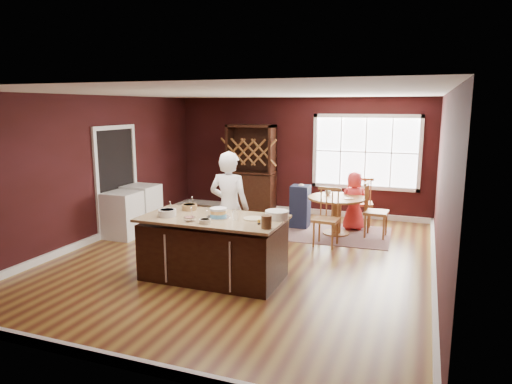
% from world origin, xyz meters
% --- Properties ---
extents(room_shell, '(7.00, 7.00, 7.00)m').
position_xyz_m(room_shell, '(0.00, 0.00, 1.35)').
color(room_shell, olive).
rests_on(room_shell, ground).
extents(window, '(2.36, 0.10, 1.66)m').
position_xyz_m(window, '(1.50, 3.47, 1.50)').
color(window, white).
rests_on(window, room_shell).
extents(doorway, '(0.08, 1.26, 2.13)m').
position_xyz_m(doorway, '(-2.97, 0.60, 1.02)').
color(doorway, white).
rests_on(doorway, room_shell).
extents(kitchen_island, '(2.07, 1.08, 0.92)m').
position_xyz_m(kitchen_island, '(-0.08, -1.02, 0.44)').
color(kitchen_island, black).
rests_on(kitchen_island, ground).
extents(dining_table, '(1.12, 1.12, 0.75)m').
position_xyz_m(dining_table, '(1.17, 1.94, 0.53)').
color(dining_table, brown).
rests_on(dining_table, ground).
extents(baker, '(0.67, 0.44, 1.81)m').
position_xyz_m(baker, '(-0.13, -0.32, 0.91)').
color(baker, white).
rests_on(baker, ground).
extents(layer_cake, '(0.34, 0.34, 0.14)m').
position_xyz_m(layer_cake, '(0.00, -1.01, 0.99)').
color(layer_cake, white).
rests_on(layer_cake, kitchen_island).
extents(bowl_blue, '(0.26, 0.26, 0.10)m').
position_xyz_m(bowl_blue, '(-0.73, -1.20, 0.97)').
color(bowl_blue, silver).
rests_on(bowl_blue, kitchen_island).
extents(bowl_yellow, '(0.24, 0.24, 0.09)m').
position_xyz_m(bowl_yellow, '(-0.63, -0.72, 0.96)').
color(bowl_yellow, brown).
rests_on(bowl_yellow, kitchen_island).
extents(bowl_pink, '(0.17, 0.17, 0.06)m').
position_xyz_m(bowl_pink, '(-0.29, -1.34, 0.95)').
color(bowl_pink, '#AFBDCE').
rests_on(bowl_pink, kitchen_island).
extents(bowl_olive, '(0.16, 0.16, 0.06)m').
position_xyz_m(bowl_olive, '(-0.03, -1.38, 0.95)').
color(bowl_olive, beige).
rests_on(bowl_olive, kitchen_island).
extents(drinking_glass, '(0.08, 0.08, 0.16)m').
position_xyz_m(drinking_glass, '(0.28, -1.06, 1.00)').
color(drinking_glass, silver).
rests_on(drinking_glass, kitchen_island).
extents(dinner_plate, '(0.28, 0.28, 0.02)m').
position_xyz_m(dinner_plate, '(0.51, -0.93, 0.93)').
color(dinner_plate, beige).
rests_on(dinner_plate, kitchen_island).
extents(white_tub, '(0.34, 0.34, 0.12)m').
position_xyz_m(white_tub, '(0.81, -0.78, 0.98)').
color(white_tub, silver).
rests_on(white_tub, kitchen_island).
extents(stoneware_crock, '(0.14, 0.14, 0.17)m').
position_xyz_m(stoneware_crock, '(0.85, -1.33, 1.01)').
color(stoneware_crock, '#4C2D20').
rests_on(stoneware_crock, kitchen_island).
extents(toy_figurine, '(0.04, 0.04, 0.07)m').
position_xyz_m(toy_figurine, '(0.69, -1.18, 0.96)').
color(toy_figurine, gold).
rests_on(toy_figurine, kitchen_island).
extents(rug, '(2.14, 1.69, 0.01)m').
position_xyz_m(rug, '(1.17, 1.94, 0.01)').
color(rug, brown).
rests_on(rug, ground).
extents(chair_east, '(0.46, 0.48, 1.09)m').
position_xyz_m(chair_east, '(1.93, 2.00, 0.54)').
color(chair_east, brown).
rests_on(chair_east, ground).
extents(chair_south, '(0.48, 0.46, 1.07)m').
position_xyz_m(chair_south, '(1.14, 1.11, 0.53)').
color(chair_south, brown).
rests_on(chair_south, ground).
extents(chair_north, '(0.52, 0.50, 1.07)m').
position_xyz_m(chair_north, '(1.55, 2.76, 0.54)').
color(chair_north, '#97673D').
rests_on(chair_north, ground).
extents(seated_woman, '(0.69, 0.59, 1.20)m').
position_xyz_m(seated_woman, '(1.44, 2.40, 0.60)').
color(seated_woman, '#E7363A').
rests_on(seated_woman, ground).
extents(high_chair, '(0.38, 0.38, 0.92)m').
position_xyz_m(high_chair, '(0.36, 2.20, 0.46)').
color(high_chair, black).
rests_on(high_chair, ground).
extents(toddler, '(0.18, 0.14, 0.26)m').
position_xyz_m(toddler, '(0.42, 2.29, 0.81)').
color(toddler, '#8CA5BF').
rests_on(toddler, high_chair).
extents(table_plate, '(0.19, 0.19, 0.01)m').
position_xyz_m(table_plate, '(1.42, 1.84, 0.76)').
color(table_plate, beige).
rests_on(table_plate, dining_table).
extents(table_cup, '(0.14, 0.14, 0.09)m').
position_xyz_m(table_cup, '(0.96, 2.08, 0.80)').
color(table_cup, silver).
rests_on(table_cup, dining_table).
extents(hutch, '(1.13, 0.47, 2.07)m').
position_xyz_m(hutch, '(-1.12, 3.22, 1.04)').
color(hutch, black).
rests_on(hutch, ground).
extents(washer, '(0.61, 0.59, 0.89)m').
position_xyz_m(washer, '(-2.64, 0.28, 0.44)').
color(washer, white).
rests_on(washer, ground).
extents(dryer, '(0.63, 0.61, 0.92)m').
position_xyz_m(dryer, '(-2.64, 0.92, 0.46)').
color(dryer, white).
rests_on(dryer, ground).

